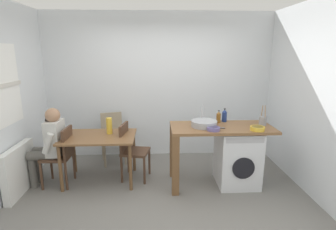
{
  "coord_description": "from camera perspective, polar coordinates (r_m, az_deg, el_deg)",
  "views": [
    {
      "loc": [
        -0.05,
        -3.29,
        2.0
      ],
      "look_at": [
        0.11,
        0.45,
        1.1
      ],
      "focal_mm": 28.43,
      "sensor_mm": 36.0,
      "label": 1
    }
  ],
  "objects": [
    {
      "name": "seated_person",
      "position": [
        4.35,
        -24.03,
        -5.47
      ],
      "size": [
        0.5,
        0.51,
        1.2
      ],
      "rotation": [
        0.0,
        0.0,
        1.55
      ],
      "color": "#595651",
      "rests_on": "ground_plane"
    },
    {
      "name": "bottle_squat_brown",
      "position": [
        4.25,
        12.01,
        -0.14
      ],
      "size": [
        0.08,
        0.08,
        0.21
      ],
      "color": "navy",
      "rests_on": "kitchen_counter"
    },
    {
      "name": "utensil_crock",
      "position": [
        4.22,
        19.65,
        -1.1
      ],
      "size": [
        0.11,
        0.11,
        0.3
      ],
      "color": "gray",
      "rests_on": "kitchen_counter"
    },
    {
      "name": "washing_machine",
      "position": [
        4.22,
        14.63,
        -8.72
      ],
      "size": [
        0.6,
        0.61,
        0.86
      ],
      "color": "silver",
      "rests_on": "ground_plane"
    },
    {
      "name": "wall_back",
      "position": [
        5.08,
        -1.94,
        6.21
      ],
      "size": [
        4.6,
        0.1,
        2.7
      ],
      "primitive_type": "cube",
      "color": "silver",
      "rests_on": "ground_plane"
    },
    {
      "name": "kitchen_counter",
      "position": [
        4.0,
        8.39,
        -4.64
      ],
      "size": [
        1.5,
        0.68,
        0.92
      ],
      "color": "brown",
      "rests_on": "ground_plane"
    },
    {
      "name": "chair_spare_by_wall",
      "position": [
        4.99,
        -11.78,
        -4.15
      ],
      "size": [
        0.49,
        0.49,
        0.9
      ],
      "rotation": [
        0.0,
        0.0,
        3.42
      ],
      "color": "gray",
      "rests_on": "ground_plane"
    },
    {
      "name": "radiator",
      "position": [
        4.41,
        -29.29,
        -10.25
      ],
      "size": [
        0.1,
        0.8,
        0.7
      ],
      "primitive_type": "cube",
      "color": "white",
      "rests_on": "ground_plane"
    },
    {
      "name": "colander",
      "position": [
        3.92,
        18.62,
        -2.69
      ],
      "size": [
        0.2,
        0.2,
        0.06
      ],
      "color": "gold",
      "rests_on": "kitchen_counter"
    },
    {
      "name": "tap",
      "position": [
        4.08,
        7.35,
        0.12
      ],
      "size": [
        0.02,
        0.02,
        0.28
      ],
      "primitive_type": "cylinder",
      "color": "#B2B2B7",
      "rests_on": "kitchen_counter"
    },
    {
      "name": "bottle_tall_green",
      "position": [
        4.17,
        10.78,
        -0.44
      ],
      "size": [
        0.07,
        0.07,
        0.2
      ],
      "color": "brown",
      "rests_on": "kitchen_counter"
    },
    {
      "name": "chair_person_seat",
      "position": [
        4.34,
        -21.85,
        -7.58
      ],
      "size": [
        0.41,
        0.41,
        0.9
      ],
      "rotation": [
        0.0,
        0.0,
        1.55
      ],
      "color": "#4C3323",
      "rests_on": "ground_plane"
    },
    {
      "name": "chair_opposite",
      "position": [
        4.27,
        -7.96,
        -7.03
      ],
      "size": [
        0.47,
        0.47,
        0.9
      ],
      "rotation": [
        0.0,
        0.0,
        -1.76
      ],
      "color": "#4C3323",
      "rests_on": "ground_plane"
    },
    {
      "name": "wall_counter_side",
      "position": [
        4.01,
        30.85,
        2.29
      ],
      "size": [
        0.1,
        3.8,
        2.7
      ],
      "primitive_type": "cube",
      "color": "silver",
      "rests_on": "ground_plane"
    },
    {
      "name": "dining_table",
      "position": [
        4.24,
        -14.56,
        -5.56
      ],
      "size": [
        1.1,
        0.76,
        0.74
      ],
      "color": "brown",
      "rests_on": "ground_plane"
    },
    {
      "name": "sink_basin",
      "position": [
        3.93,
        7.75,
        -1.84
      ],
      "size": [
        0.38,
        0.38,
        0.09
      ],
      "primitive_type": "cylinder",
      "color": "#9EA0A5",
      "rests_on": "kitchen_counter"
    },
    {
      "name": "ground_plane",
      "position": [
        3.85,
        -1.45,
        -17.76
      ],
      "size": [
        5.46,
        5.46,
        0.0
      ],
      "primitive_type": "plane",
      "color": "slate"
    },
    {
      "name": "vase",
      "position": [
        4.24,
        -12.48,
        -2.28
      ],
      "size": [
        0.09,
        0.09,
        0.25
      ],
      "primitive_type": "cylinder",
      "color": "gold",
      "rests_on": "dining_table"
    },
    {
      "name": "scissors",
      "position": [
        3.89,
        11.07,
        -2.76
      ],
      "size": [
        0.15,
        0.06,
        0.01
      ],
      "color": "#B2B2B7",
      "rests_on": "kitchen_counter"
    },
    {
      "name": "mixing_bowl",
      "position": [
        3.77,
        9.7,
        -2.86
      ],
      "size": [
        0.18,
        0.18,
        0.05
      ],
      "color": "slate",
      "rests_on": "kitchen_counter"
    }
  ]
}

